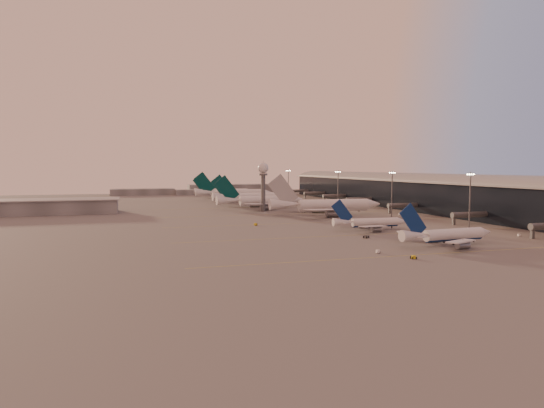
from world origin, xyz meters
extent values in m
plane|color=#555252|center=(0.00, 0.00, 0.00)|extent=(700.00, 700.00, 0.00)
cube|color=gold|center=(30.00, -35.00, 0.01)|extent=(180.00, 0.25, 0.02)
cube|color=gold|center=(30.00, 10.00, 0.01)|extent=(180.00, 0.25, 0.02)
cube|color=gold|center=(30.00, 55.00, 0.01)|extent=(180.00, 0.25, 0.02)
cube|color=gold|center=(30.00, 100.00, 0.01)|extent=(180.00, 0.25, 0.02)
cube|color=gold|center=(30.00, 150.00, 0.01)|extent=(180.00, 0.25, 0.02)
cube|color=black|center=(108.00, 110.00, 9.00)|extent=(36.00, 360.00, 18.00)
cylinder|color=gray|center=(108.00, 110.00, 18.00)|extent=(10.08, 360.00, 10.08)
cube|color=gray|center=(108.00, 110.00, 18.20)|extent=(40.00, 362.00, 0.80)
cube|color=#505257|center=(72.00, -18.00, 2.20)|extent=(1.20, 1.20, 4.40)
cylinder|color=#505257|center=(82.00, 28.00, 4.50)|extent=(22.00, 2.80, 2.80)
cube|color=#505257|center=(72.00, 28.00, 2.20)|extent=(1.20, 1.20, 4.40)
cylinder|color=#505257|center=(82.00, 86.00, 4.50)|extent=(22.00, 2.80, 2.80)
cube|color=#505257|center=(72.00, 86.00, 2.20)|extent=(1.20, 1.20, 4.40)
cylinder|color=#505257|center=(82.00, 142.00, 4.50)|extent=(22.00, 2.80, 2.80)
cube|color=#505257|center=(72.00, 142.00, 2.20)|extent=(1.20, 1.20, 4.40)
cylinder|color=#505257|center=(82.00, 184.00, 4.50)|extent=(22.00, 2.80, 2.80)
cube|color=#505257|center=(72.00, 184.00, 2.20)|extent=(1.20, 1.20, 4.40)
cylinder|color=#505257|center=(82.00, 226.00, 4.50)|extent=(22.00, 2.80, 2.80)
cube|color=#505257|center=(72.00, 226.00, 2.20)|extent=(1.20, 1.20, 4.40)
cylinder|color=#505257|center=(82.00, 266.00, 4.50)|extent=(22.00, 2.80, 2.80)
cube|color=#505257|center=(72.00, 266.00, 2.20)|extent=(1.20, 1.20, 4.40)
cube|color=slate|center=(-120.00, 140.00, 4.00)|extent=(80.00, 25.00, 8.00)
cube|color=gray|center=(-120.00, 140.00, 8.20)|extent=(82.00, 27.00, 0.60)
cylinder|color=#505257|center=(5.00, 120.00, 11.00)|extent=(2.60, 2.60, 22.00)
cylinder|color=#505257|center=(5.00, 120.00, 22.50)|extent=(5.20, 5.20, 1.20)
sphere|color=silver|center=(5.00, 120.00, 26.40)|extent=(6.40, 6.40, 6.40)
cylinder|color=#505257|center=(5.00, 120.00, 30.10)|extent=(0.16, 0.16, 2.00)
cylinder|color=#505257|center=(58.00, 0.00, 12.50)|extent=(0.56, 0.56, 25.00)
cube|color=#505257|center=(58.00, 0.00, 24.50)|extent=(3.60, 0.25, 0.25)
sphere|color=#FFEABF|center=(56.50, 0.00, 24.10)|extent=(0.56, 0.56, 0.56)
sphere|color=#FFEABF|center=(57.50, 0.00, 24.10)|extent=(0.56, 0.56, 0.56)
sphere|color=#FFEABF|center=(58.50, 0.00, 24.10)|extent=(0.56, 0.56, 0.56)
sphere|color=#FFEABF|center=(59.50, 0.00, 24.10)|extent=(0.56, 0.56, 0.56)
cylinder|color=#505257|center=(55.00, 55.00, 12.50)|extent=(0.56, 0.56, 25.00)
cube|color=#505257|center=(55.00, 55.00, 24.50)|extent=(3.60, 0.25, 0.25)
sphere|color=#FFEABF|center=(53.50, 55.00, 24.10)|extent=(0.56, 0.56, 0.56)
sphere|color=#FFEABF|center=(54.50, 55.00, 24.10)|extent=(0.56, 0.56, 0.56)
sphere|color=#FFEABF|center=(55.50, 55.00, 24.10)|extent=(0.56, 0.56, 0.56)
sphere|color=#FFEABF|center=(56.50, 55.00, 24.10)|extent=(0.56, 0.56, 0.56)
cylinder|color=#505257|center=(50.00, 110.00, 12.50)|extent=(0.56, 0.56, 25.00)
cube|color=#505257|center=(50.00, 110.00, 24.50)|extent=(3.60, 0.25, 0.25)
sphere|color=#FFEABF|center=(48.50, 110.00, 24.10)|extent=(0.56, 0.56, 0.56)
sphere|color=#FFEABF|center=(49.50, 110.00, 24.10)|extent=(0.56, 0.56, 0.56)
sphere|color=#FFEABF|center=(50.50, 110.00, 24.10)|extent=(0.56, 0.56, 0.56)
sphere|color=#FFEABF|center=(51.50, 110.00, 24.10)|extent=(0.56, 0.56, 0.56)
cylinder|color=#505257|center=(48.00, 200.00, 12.50)|extent=(0.56, 0.56, 25.00)
cube|color=#505257|center=(48.00, 200.00, 24.50)|extent=(3.60, 0.25, 0.25)
sphere|color=#FFEABF|center=(46.50, 200.00, 24.10)|extent=(0.56, 0.56, 0.56)
sphere|color=#FFEABF|center=(47.50, 200.00, 24.10)|extent=(0.56, 0.56, 0.56)
sphere|color=#FFEABF|center=(48.50, 200.00, 24.10)|extent=(0.56, 0.56, 0.56)
sphere|color=#FFEABF|center=(49.50, 200.00, 24.10)|extent=(0.56, 0.56, 0.56)
cube|color=slate|center=(-60.00, 320.00, 3.00)|extent=(60.00, 18.00, 6.00)
cube|color=slate|center=(30.00, 330.00, 4.50)|extent=(90.00, 20.00, 9.00)
cube|color=slate|center=(-10.00, 310.00, 2.50)|extent=(40.00, 15.00, 5.00)
cylinder|color=silver|center=(33.61, -22.47, 3.26)|extent=(23.71, 5.83, 3.99)
cylinder|color=navy|center=(33.61, -22.47, 2.36)|extent=(23.15, 4.68, 2.88)
cone|color=silver|center=(47.57, -21.36, 3.26)|extent=(4.84, 4.34, 3.99)
cone|color=silver|center=(17.01, -23.78, 3.76)|extent=(10.12, 4.76, 3.99)
cube|color=silver|center=(28.64, -32.72, 2.56)|extent=(16.43, 12.44, 1.26)
cylinder|color=gray|center=(31.31, -30.18, 0.74)|extent=(4.73, 2.95, 2.60)
cube|color=gray|center=(31.31, -30.18, 1.86)|extent=(0.34, 0.29, 1.60)
cube|color=silver|center=(27.09, -13.12, 2.56)|extent=(17.13, 10.37, 1.26)
cylinder|color=gray|center=(30.13, -15.21, 0.74)|extent=(4.73, 2.95, 2.60)
cube|color=gray|center=(30.13, -15.21, 1.86)|extent=(0.34, 0.29, 1.60)
cube|color=navy|center=(16.52, -23.82, 8.70)|extent=(10.96, 1.23, 11.91)
cube|color=silver|center=(17.40, -28.31, 3.86)|extent=(4.78, 3.77, 0.26)
cube|color=silver|center=(16.69, -19.25, 3.86)|extent=(4.85, 3.25, 0.26)
cylinder|color=black|center=(42.50, -21.76, 0.53)|extent=(0.53, 0.53, 1.05)
cylinder|color=black|center=(31.54, -20.31, 0.58)|extent=(1.19, 0.62, 1.16)
cylinder|color=black|center=(31.91, -24.92, 0.58)|extent=(1.19, 0.62, 1.16)
cylinder|color=silver|center=(27.62, 22.01, 2.90)|extent=(21.04, 4.60, 3.56)
cylinder|color=navy|center=(27.62, 22.01, 2.10)|extent=(20.57, 3.59, 2.56)
cone|color=silver|center=(40.06, 21.39, 2.90)|extent=(4.22, 3.75, 3.56)
cone|color=silver|center=(12.82, 22.76, 3.34)|extent=(8.93, 3.99, 3.56)
cube|color=silver|center=(22.06, 13.54, 2.28)|extent=(15.16, 9.58, 1.12)
cylinder|color=gray|center=(24.70, 15.47, 0.65)|extent=(4.15, 2.51, 2.31)
cube|color=gray|center=(24.70, 15.47, 1.66)|extent=(0.29, 0.25, 1.42)
cube|color=silver|center=(22.94, 31.01, 2.28)|extent=(14.76, 10.76, 1.12)
cylinder|color=gray|center=(25.37, 28.82, 0.65)|extent=(4.15, 2.51, 2.31)
cube|color=gray|center=(25.37, 28.82, 1.66)|extent=(0.29, 0.25, 1.42)
cube|color=navy|center=(12.38, 22.78, 7.74)|extent=(9.76, 0.82, 10.60)
cube|color=silver|center=(12.64, 18.72, 3.43)|extent=(4.31, 2.98, 0.23)
cube|color=silver|center=(13.05, 26.80, 3.43)|extent=(4.27, 3.28, 0.23)
cylinder|color=black|center=(35.54, 21.61, 0.47)|extent=(0.47, 0.47, 0.94)
cylinder|color=black|center=(26.04, 24.15, 0.51)|extent=(1.05, 0.52, 1.03)
cylinder|color=black|center=(25.83, 20.04, 0.51)|extent=(1.05, 0.52, 1.03)
cylinder|color=silver|center=(37.41, 87.93, 4.38)|extent=(40.74, 9.06, 6.31)
cylinder|color=silver|center=(37.41, 87.93, 2.96)|extent=(39.82, 7.24, 4.55)
cone|color=silver|center=(61.46, 86.28, 4.38)|extent=(8.23, 6.83, 6.31)
cone|color=silver|center=(8.80, 89.89, 5.17)|extent=(17.34, 7.46, 6.31)
cube|color=silver|center=(26.42, 71.84, 3.27)|extent=(29.22, 17.97, 1.87)
cylinder|color=gray|center=(31.57, 75.47, 0.71)|extent=(8.08, 4.63, 4.10)
cube|color=gray|center=(31.57, 75.47, 2.17)|extent=(0.32, 0.27, 2.53)
cube|color=silver|center=(28.72, 105.37, 3.27)|extent=(28.17, 21.04, 1.87)
cylinder|color=gray|center=(33.32, 101.07, 0.71)|extent=(8.08, 4.63, 4.10)
cube|color=gray|center=(33.32, 101.07, 2.17)|extent=(0.32, 0.27, 2.53)
cube|color=#9A9CA1|center=(7.95, 89.95, 12.63)|extent=(17.48, 1.55, 18.74)
cube|color=silver|center=(7.92, 82.11, 5.33)|extent=(8.35, 5.66, 0.25)
cube|color=silver|center=(8.99, 97.72, 5.33)|extent=(8.24, 6.44, 0.25)
cylinder|color=black|center=(52.72, 86.88, 0.51)|extent=(0.51, 0.51, 1.02)
cylinder|color=black|center=(34.31, 90.39, 0.56)|extent=(1.15, 0.58, 1.12)
cylinder|color=black|center=(34.00, 85.92, 0.56)|extent=(1.15, 0.58, 1.12)
cylinder|color=silver|center=(12.74, 139.14, 4.19)|extent=(37.12, 9.26, 5.92)
cylinder|color=silver|center=(12.74, 139.14, 2.85)|extent=(36.24, 7.54, 4.27)
cone|color=silver|center=(34.57, 141.15, 4.19)|extent=(7.62, 6.55, 5.92)
cone|color=silver|center=(-13.22, 136.75, 4.93)|extent=(15.88, 7.31, 5.92)
cube|color=silver|center=(5.14, 122.93, 3.15)|extent=(25.69, 19.79, 1.75)
cylinder|color=gray|center=(9.28, 126.97, 0.72)|extent=(7.43, 4.49, 3.85)
cube|color=gray|center=(9.28, 126.97, 2.11)|extent=(0.33, 0.28, 2.37)
cube|color=silver|center=(2.31, 153.69, 3.15)|extent=(26.98, 16.01, 1.75)
cylinder|color=gray|center=(7.12, 150.47, 0.72)|extent=(7.43, 4.49, 3.85)
cube|color=gray|center=(7.12, 150.47, 2.11)|extent=(0.33, 0.28, 2.37)
cube|color=#023334|center=(-13.98, 136.68, 12.00)|extent=(16.26, 1.85, 17.53)
cube|color=silver|center=(-12.82, 129.65, 5.08)|extent=(7.46, 5.97, 0.26)
cube|color=silver|center=(-14.13, 143.81, 5.08)|extent=(7.59, 5.01, 0.26)
cylinder|color=black|center=(26.64, 140.42, 0.51)|extent=(0.51, 0.51, 1.02)
cylinder|color=black|center=(9.58, 141.11, 0.56)|extent=(1.17, 0.61, 1.12)
cylinder|color=black|center=(10.00, 136.63, 0.56)|extent=(1.17, 0.61, 1.12)
cylinder|color=silver|center=(16.74, 178.31, 4.16)|extent=(36.84, 8.80, 5.88)
cylinder|color=silver|center=(16.74, 178.31, 2.84)|extent=(35.98, 7.10, 4.24)
cone|color=silver|center=(38.44, 180.06, 4.16)|extent=(7.51, 6.43, 5.88)
cone|color=silver|center=(-9.06, 176.22, 4.90)|extent=(15.72, 7.10, 5.88)
cube|color=silver|center=(9.02, 162.29, 3.13)|extent=(25.62, 19.45, 1.74)
cylinder|color=gray|center=(13.18, 166.27, 0.71)|extent=(7.35, 4.38, 3.82)
cube|color=gray|center=(13.18, 166.27, 2.10)|extent=(0.32, 0.28, 2.35)
cube|color=silver|center=(6.55, 192.88, 3.13)|extent=(26.75, 16.14, 1.74)
cylinder|color=gray|center=(11.29, 189.63, 0.71)|extent=(7.35, 4.38, 3.82)
cube|color=gray|center=(11.29, 189.63, 2.10)|extent=(0.32, 0.28, 2.35)
cube|color=#023334|center=(-9.83, 176.16, 11.92)|extent=(16.16, 1.66, 17.41)
cube|color=silver|center=(-8.75, 169.17, 5.04)|extent=(7.43, 5.88, 0.25)
cube|color=silver|center=(-9.89, 183.24, 5.04)|extent=(7.54, 5.04, 0.25)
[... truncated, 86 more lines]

